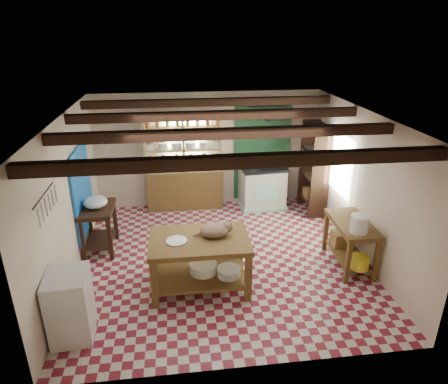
{
  "coord_description": "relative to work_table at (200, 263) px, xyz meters",
  "views": [
    {
      "loc": [
        -0.74,
        -6.16,
        3.9
      ],
      "look_at": [
        0.09,
        0.3,
        1.18
      ],
      "focal_mm": 32.0,
      "sensor_mm": 36.0,
      "label": 1
    }
  ],
  "objects": [
    {
      "name": "wall_right",
      "position": [
        2.93,
        0.76,
        0.86
      ],
      "size": [
        0.04,
        5.0,
        2.6
      ],
      "primitive_type": "cube",
      "color": "beige",
      "rests_on": "floor"
    },
    {
      "name": "white_bucket",
      "position": [
        2.55,
        -0.05,
        0.55
      ],
      "size": [
        0.3,
        0.3,
        0.29
      ],
      "primitive_type": "cylinder",
      "rotation": [
        0.0,
        0.0,
        -0.03
      ],
      "color": "silver",
      "rests_on": "right_counter"
    },
    {
      "name": "wall_back",
      "position": [
        0.43,
        3.26,
        0.86
      ],
      "size": [
        5.0,
        0.04,
        2.6
      ],
      "primitive_type": "cube",
      "color": "beige",
      "rests_on": "floor"
    },
    {
      "name": "shelving_unit",
      "position": [
        -0.12,
        3.07,
        0.66
      ],
      "size": [
        1.7,
        0.34,
        2.2
      ],
      "primitive_type": "cube",
      "color": "tan",
      "rests_on": "floor"
    },
    {
      "name": "ceiling_beams",
      "position": [
        0.43,
        0.76,
        2.04
      ],
      "size": [
        5.0,
        3.8,
        0.15
      ],
      "primitive_type": "cube",
      "color": "#321C11",
      "rests_on": "ceiling"
    },
    {
      "name": "window_right",
      "position": [
        2.91,
        1.76,
        0.96
      ],
      "size": [
        0.02,
        1.3,
        1.2
      ],
      "primitive_type": "cube",
      "color": "beige",
      "rests_on": "wall_right"
    },
    {
      "name": "steel_tray",
      "position": [
        -0.35,
        -0.05,
        0.45
      ],
      "size": [
        0.33,
        0.33,
        0.02
      ],
      "primitive_type": "cylinder",
      "rotation": [
        0.0,
        0.0,
        -0.01
      ],
      "color": "#A8A8B0",
      "rests_on": "work_table"
    },
    {
      "name": "right_counter",
      "position": [
        2.61,
        0.3,
        -0.02
      ],
      "size": [
        0.61,
        1.18,
        0.84
      ],
      "primitive_type": "cube",
      "rotation": [
        0.0,
        0.0,
        -0.03
      ],
      "color": "brown",
      "rests_on": "floor"
    },
    {
      "name": "green_wall_patch",
      "position": [
        1.68,
        3.23,
        0.81
      ],
      "size": [
        1.3,
        0.04,
        2.3
      ],
      "primitive_type": "cube",
      "color": "#1C4626",
      "rests_on": "wall_back"
    },
    {
      "name": "wall_front",
      "position": [
        0.43,
        -1.74,
        0.86
      ],
      "size": [
        5.0,
        0.04,
        2.6
      ],
      "primitive_type": "cube",
      "color": "beige",
      "rests_on": "floor"
    },
    {
      "name": "kettle_left",
      "position": [
        1.39,
        2.89,
        0.64
      ],
      "size": [
        0.21,
        0.21,
        0.22
      ],
      "primitive_type": "cylinder",
      "rotation": [
        0.0,
        0.0,
        0.09
      ],
      "color": "#A8A8B0",
      "rests_on": "stove"
    },
    {
      "name": "cat",
      "position": [
        0.25,
        0.05,
        0.54
      ],
      "size": [
        0.51,
        0.42,
        0.21
      ],
      "primitive_type": "ellipsoid",
      "rotation": [
        0.0,
        0.0,
        0.16
      ],
      "color": "#9C775A",
      "rests_on": "work_table"
    },
    {
      "name": "kettle_right",
      "position": [
        1.74,
        2.92,
        0.62
      ],
      "size": [
        0.16,
        0.16,
        0.18
      ],
      "primitive_type": "cylinder",
      "rotation": [
        0.0,
        0.0,
        0.09
      ],
      "color": "black",
      "rests_on": "stove"
    },
    {
      "name": "ceiling",
      "position": [
        0.43,
        0.76,
        2.16
      ],
      "size": [
        5.0,
        5.0,
        0.02
      ],
      "primitive_type": "cube",
      "color": "#4A4A4F",
      "rests_on": "wall_back"
    },
    {
      "name": "utensil_rail",
      "position": [
        -2.01,
        -0.44,
        1.34
      ],
      "size": [
        0.06,
        0.9,
        0.28
      ],
      "primitive_type": "cube",
      "color": "black",
      "rests_on": "wall_left"
    },
    {
      "name": "pot_rack",
      "position": [
        1.68,
        2.81,
        1.74
      ],
      "size": [
        0.86,
        0.12,
        0.36
      ],
      "primitive_type": "cube",
      "color": "black",
      "rests_on": "ceiling"
    },
    {
      "name": "tall_rack",
      "position": [
        2.71,
        2.56,
        0.56
      ],
      "size": [
        0.4,
        0.86,
        2.0
      ],
      "primitive_type": "cube",
      "color": "#321C11",
      "rests_on": "floor"
    },
    {
      "name": "basin_large",
      "position": [
        0.05,
        0.05,
        -0.13
      ],
      "size": [
        0.45,
        0.45,
        0.16
      ],
      "primitive_type": "cylinder",
      "rotation": [
        0.0,
        0.0,
        -0.01
      ],
      "color": "silver",
      "rests_on": "work_table"
    },
    {
      "name": "wall_left",
      "position": [
        -2.07,
        0.76,
        0.86
      ],
      "size": [
        0.04,
        5.0,
        2.6
      ],
      "primitive_type": "cube",
      "color": "beige",
      "rests_on": "floor"
    },
    {
      "name": "stove",
      "position": [
        1.64,
        2.91,
        0.05
      ],
      "size": [
        1.04,
        0.75,
        0.97
      ],
      "primitive_type": "cube",
      "rotation": [
        0.0,
        0.0,
        0.09
      ],
      "color": "beige",
      "rests_on": "floor"
    },
    {
      "name": "yellow_tub",
      "position": [
        2.6,
        -0.15,
        -0.11
      ],
      "size": [
        0.31,
        0.31,
        0.22
      ],
      "primitive_type": "cylinder",
      "rotation": [
        0.0,
        0.0,
        -0.03
      ],
      "color": "gold",
      "rests_on": "right_counter"
    },
    {
      "name": "enamel_bowl",
      "position": [
        -1.77,
        1.38,
        0.54
      ],
      "size": [
        0.42,
        0.42,
        0.21
      ],
      "primitive_type": "ellipsoid",
      "rotation": [
        0.0,
        0.0,
        -0.0
      ],
      "color": "silver",
      "rests_on": "prep_table"
    },
    {
      "name": "white_cabinet",
      "position": [
        -1.79,
        -0.88,
        0.04
      ],
      "size": [
        0.57,
        0.67,
        0.95
      ],
      "primitive_type": "cube",
      "rotation": [
        0.0,
        0.0,
        0.06
      ],
      "color": "silver",
      "rests_on": "floor"
    },
    {
      "name": "basin_small",
      "position": [
        0.45,
        -0.11,
        -0.14
      ],
      "size": [
        0.38,
        0.38,
        0.13
      ],
      "primitive_type": "cylinder",
      "rotation": [
        0.0,
        0.0,
        -0.01
      ],
      "color": "silver",
      "rests_on": "work_table"
    },
    {
      "name": "blue_wall_patch",
      "position": [
        -2.04,
        1.66,
        0.66
      ],
      "size": [
        0.04,
        1.4,
        1.6
      ],
      "primitive_type": "cube",
      "color": "#1760B2",
      "rests_on": "wall_left"
    },
    {
      "name": "window_back",
      "position": [
        -0.07,
        3.24,
        1.26
      ],
      "size": [
        0.9,
        0.02,
        0.8
      ],
      "primitive_type": "cube",
      "color": "beige",
      "rests_on": "wall_back"
    },
    {
      "name": "floor",
      "position": [
        0.43,
        0.76,
        -0.45
      ],
      "size": [
        5.0,
        5.0,
        0.02
      ],
      "primitive_type": "cube",
      "color": "maroon",
      "rests_on": "ground"
    },
    {
      "name": "prep_table",
      "position": [
        -1.77,
        1.38,
        -0.0
      ],
      "size": [
        0.59,
        0.86,
        0.87
      ],
      "primitive_type": "cube",
      "rotation": [
        0.0,
        0.0,
        -0.0
      ],
      "color": "#321C11",
      "rests_on": "floor"
    },
    {
      "name": "work_table",
      "position": [
        0.0,
        0.0,
        0.0
      ],
      "size": [
        1.55,
        1.04,
        0.87
      ],
      "primitive_type": "cube",
      "rotation": [
        0.0,
        0.0,
        -0.01
      ],
      "color": "brown",
      "rests_on": "floor"
    },
    {
      "name": "wicker_basket",
      "position": [
        2.62,
        0.6,
        -0.08
      ],
      "size": [
        0.38,
        0.31,
        0.26
      ],
      "primitive_type": "cube",
      "rotation": [
        0.0,
        0.0,
        -0.03
      ],
      "color": "olive",
      "rests_on": "right_counter"
    }
  ]
}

